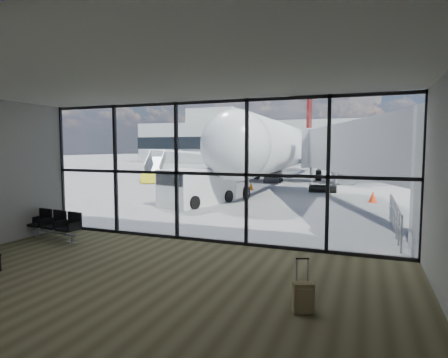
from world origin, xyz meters
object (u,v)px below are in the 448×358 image
Objects in this scene: service_van at (197,186)px; mobile_stairs at (154,176)px; suitcase at (303,297)px; airliner at (289,147)px; seating_row at (56,223)px; belt_loader at (274,176)px.

mobile_stairs is at bearing 146.49° from service_van.
airliner is (-6.02, 29.35, 2.76)m from suitcase.
suitcase is 13.62m from service_van.
service_van is (1.14, 8.60, 0.47)m from seating_row.
suitcase is 0.21× the size of service_van.
seating_row is 20.40m from mobile_stairs.
suitcase is 27.14m from mobile_stairs.
belt_loader is at bearing 82.18° from suitcase.
airliner is 11.41× the size of mobile_stairs.
belt_loader reaches higher than suitcase.
suitcase is 26.46m from belt_loader.
service_van reaches higher than suitcase.
airliner is at bearing 20.34° from mobile_stairs.
airliner reaches higher than suitcase.
suitcase is at bearing -41.46° from service_van.
seating_row is 0.58× the size of belt_loader.
seating_row is 26.80m from airliner.
mobile_stairs reaches higher than suitcase.
belt_loader is (-6.60, 25.62, 0.24)m from suitcase.
suitcase is at bearing -10.75° from seating_row.
mobile_stairs is at bearing 119.73° from seating_row.
suitcase is 0.29× the size of mobile_stairs.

